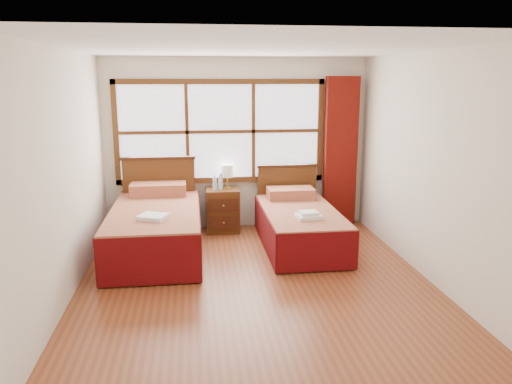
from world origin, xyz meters
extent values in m
plane|color=brown|center=(0.00, 0.00, 0.00)|extent=(4.50, 4.50, 0.00)
plane|color=white|center=(0.00, 0.00, 2.60)|extent=(4.50, 4.50, 0.00)
plane|color=silver|center=(0.00, 2.25, 1.30)|extent=(4.00, 0.00, 4.00)
plane|color=silver|center=(-2.00, 0.00, 1.30)|extent=(0.00, 4.50, 4.50)
plane|color=silver|center=(2.00, 0.00, 1.30)|extent=(0.00, 4.50, 4.50)
cube|color=white|center=(-0.25, 2.22, 1.50)|extent=(3.00, 0.02, 1.40)
cube|color=#4D2A10|center=(-0.25, 2.20, 0.76)|extent=(3.16, 0.06, 0.08)
cube|color=#4D2A10|center=(-0.25, 2.20, 2.24)|extent=(3.16, 0.06, 0.08)
cube|color=#4D2A10|center=(-1.79, 2.20, 1.50)|extent=(0.08, 0.06, 1.56)
cube|color=#4D2A10|center=(1.29, 2.20, 1.50)|extent=(0.08, 0.06, 1.56)
cube|color=#4D2A10|center=(-0.75, 2.20, 1.50)|extent=(0.05, 0.05, 1.40)
cube|color=#4D2A10|center=(0.25, 2.20, 1.50)|extent=(0.05, 0.05, 1.40)
cube|color=#4D2A10|center=(-0.25, 2.20, 1.50)|extent=(3.00, 0.05, 0.05)
cube|color=#67110A|center=(1.60, 2.11, 1.17)|extent=(0.50, 0.16, 2.30)
cube|color=#38190B|center=(-1.19, 1.13, 0.17)|extent=(1.02, 2.05, 0.33)
cube|color=maroon|center=(-1.19, 1.13, 0.47)|extent=(1.15, 2.27, 0.28)
cube|color=#5F0A0C|center=(-1.76, 1.13, 0.30)|extent=(0.03, 2.27, 0.57)
cube|color=#5F0A0C|center=(-0.62, 1.13, 0.30)|extent=(0.03, 2.27, 0.57)
cube|color=#5F0A0C|center=(-1.19, 0.00, 0.30)|extent=(1.15, 0.03, 0.57)
cube|color=maroon|center=(-1.19, 1.95, 0.70)|extent=(0.80, 0.47, 0.18)
cube|color=#4D2A10|center=(-1.19, 2.14, 0.56)|extent=(1.07, 0.06, 1.11)
cube|color=#38190B|center=(-1.19, 2.14, 1.12)|extent=(1.11, 0.08, 0.04)
cube|color=#38190B|center=(0.77, 1.13, 0.14)|extent=(0.88, 1.76, 0.29)
cube|color=maroon|center=(0.77, 1.13, 0.41)|extent=(0.99, 1.95, 0.24)
cube|color=#5F0A0C|center=(0.28, 1.13, 0.26)|extent=(0.03, 1.95, 0.49)
cube|color=#5F0A0C|center=(1.26, 1.13, 0.26)|extent=(0.03, 1.95, 0.49)
cube|color=#5F0A0C|center=(0.77, 0.16, 0.26)|extent=(0.99, 0.03, 0.49)
cube|color=maroon|center=(0.77, 1.84, 0.60)|extent=(0.69, 0.40, 0.15)
cube|color=#4D2A10|center=(0.77, 2.14, 0.48)|extent=(0.92, 0.06, 0.96)
cube|color=#38190B|center=(0.77, 2.14, 0.97)|extent=(0.96, 0.08, 0.04)
cube|color=#4D2A10|center=(-0.25, 2.00, 0.33)|extent=(0.50, 0.44, 0.66)
cube|color=#38190B|center=(-0.25, 1.77, 0.20)|extent=(0.44, 0.02, 0.20)
cube|color=#38190B|center=(-0.25, 1.77, 0.46)|extent=(0.44, 0.02, 0.20)
sphere|color=#B08A3B|center=(-0.25, 1.75, 0.20)|extent=(0.03, 0.03, 0.03)
sphere|color=#B08A3B|center=(-0.25, 1.75, 0.46)|extent=(0.03, 0.03, 0.03)
cube|color=white|center=(-1.17, 0.63, 0.64)|extent=(0.41, 0.39, 0.05)
cube|color=white|center=(0.78, 0.72, 0.55)|extent=(0.33, 0.30, 0.05)
cube|color=white|center=(0.78, 0.72, 0.60)|extent=(0.25, 0.22, 0.04)
cylinder|color=#B8933B|center=(-0.17, 2.02, 0.67)|extent=(0.11, 0.11, 0.02)
cylinder|color=#B8933B|center=(-0.17, 2.02, 0.76)|extent=(0.02, 0.02, 0.16)
cylinder|color=silver|center=(-0.17, 2.02, 0.93)|extent=(0.19, 0.19, 0.19)
cylinder|color=#BEE1F4|center=(-0.36, 1.93, 0.76)|extent=(0.06, 0.06, 0.20)
cylinder|color=blue|center=(-0.36, 1.93, 0.87)|extent=(0.03, 0.03, 0.03)
cylinder|color=#BEE1F4|center=(-0.27, 1.98, 0.77)|extent=(0.06, 0.06, 0.21)
cylinder|color=blue|center=(-0.27, 1.98, 0.89)|extent=(0.03, 0.03, 0.03)
camera|label=1|loc=(-0.67, -5.34, 2.29)|focal=35.00mm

